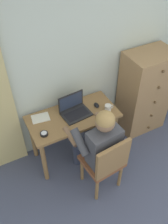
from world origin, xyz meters
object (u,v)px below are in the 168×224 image
Objects in this scene: desk at (73,123)px; dresser at (144,93)px; notebook_pad at (41,118)px; coffee_mug at (108,108)px; desk_clock at (44,134)px; chair at (106,162)px; person_seated at (97,141)px; computer_mouse at (96,105)px; laptop at (74,110)px.

desk is 0.89× the size of dresser.
coffee_mug reaches higher than notebook_pad.
dresser is 1.57m from desk_clock.
dresser is 1.39× the size of chair.
desk is 12.23× the size of desk_clock.
chair is 0.26m from person_seated.
coffee_mug is (0.32, 0.51, 0.27)m from chair.
coffee_mug is (-0.72, -0.18, 0.15)m from dresser.
computer_mouse is (0.34, 0.02, 0.14)m from desk.
laptop is at bearing -172.70° from computer_mouse.
notebook_pad is at bearing 161.54° from coffee_mug.
desk is at bearing 98.34° from chair.
person_seated is (-0.02, 0.18, 0.18)m from chair.
person_seated is 0.50m from laptop.
desk is at bearing -137.93° from laptop.
person_seated is at bearing -80.22° from desk.
person_seated is at bearing -108.02° from computer_mouse.
coffee_mug reaches higher than desk_clock.
person_seated reaches higher than laptop.
laptop is at bearing 94.37° from person_seated.
chair is 9.87× the size of desk_clock.
desk_clock reaches higher than notebook_pad.
coffee_mug is (0.38, -0.16, -0.00)m from laptop.
coffee_mug is at bearing -50.71° from computer_mouse.
person_seated is 3.32× the size of laptop.
desk_clock is (-0.50, 0.33, 0.05)m from person_seated.
coffee_mug is (0.78, -0.26, 0.04)m from notebook_pad.
desk_clock is at bearing 135.15° from chair.
desk_clock is 0.75× the size of coffee_mug.
desk is at bearing 99.78° from person_seated.
desk is at bearing -166.06° from computer_mouse.
desk is 3.03× the size of laptop.
dresser reaches higher than computer_mouse.
laptop is (-0.05, 0.68, 0.27)m from chair.
desk_clock is 0.84m from coffee_mug.
coffee_mug is (0.34, 0.33, 0.08)m from person_seated.
desk is 1.14m from dresser.
computer_mouse is at bearing -1.25° from notebook_pad.
desk is 0.47m from coffee_mug.
desk is 11.00× the size of computer_mouse.
person_seated reaches higher than notebook_pad.
notebook_pad is at bearing 176.83° from dresser.
notebook_pad is at bearing 78.52° from desk_clock.
dresser is 1.51m from notebook_pad.
chair is (-1.04, -0.69, -0.12)m from dresser.
desk_clock is at bearing -93.33° from notebook_pad.
laptop is 0.30m from computer_mouse.
laptop is 0.49m from desk_clock.
computer_mouse is 0.17m from coffee_mug.
chair is (0.09, -0.64, -0.10)m from desk.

